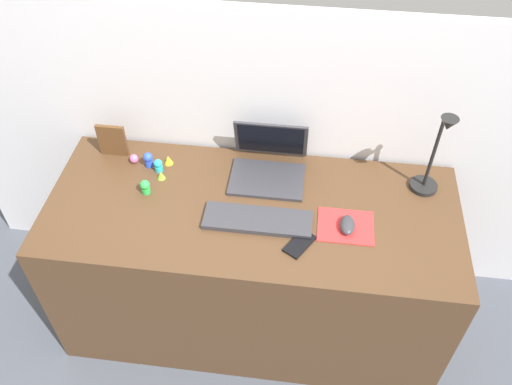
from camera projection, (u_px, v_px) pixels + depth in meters
name	position (u px, v px, depth m)	size (l,w,h in m)	color
ground_plane	(253.00, 311.00, 2.60)	(6.00, 6.00, 0.00)	#474C56
back_wall	(263.00, 154.00, 2.36)	(2.82, 0.05, 1.38)	silver
desk	(252.00, 266.00, 2.33)	(1.62, 0.67, 0.74)	#4C331E
laptop	(269.00, 161.00, 2.18)	(0.30, 0.27, 0.21)	#333338
keyboard	(258.00, 220.00, 2.01)	(0.41, 0.13, 0.02)	#333338
mousepad	(346.00, 226.00, 2.00)	(0.21, 0.17, 0.00)	red
mouse	(347.00, 225.00, 1.98)	(0.06, 0.10, 0.03)	#333338
cell_phone	(300.00, 244.00, 1.94)	(0.06, 0.13, 0.01)	black
desk_lamp	(435.00, 156.00, 1.99)	(0.11, 0.15, 0.40)	black
picture_frame	(112.00, 140.00, 2.23)	(0.12, 0.02, 0.15)	brown
toy_figurine_yellow	(168.00, 160.00, 2.23)	(0.04, 0.04, 0.04)	yellow
toy_figurine_lime	(161.00, 175.00, 2.17)	(0.03, 0.03, 0.04)	#8CDB33
toy_figurine_cyan	(158.00, 165.00, 2.19)	(0.04, 0.04, 0.06)	#28B7CC
toy_figurine_green	(145.00, 187.00, 2.10)	(0.04, 0.04, 0.06)	green
toy_figurine_pink	(134.00, 159.00, 2.24)	(0.04, 0.04, 0.04)	pink
toy_figurine_blue	(148.00, 159.00, 2.21)	(0.04, 0.04, 0.07)	blue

